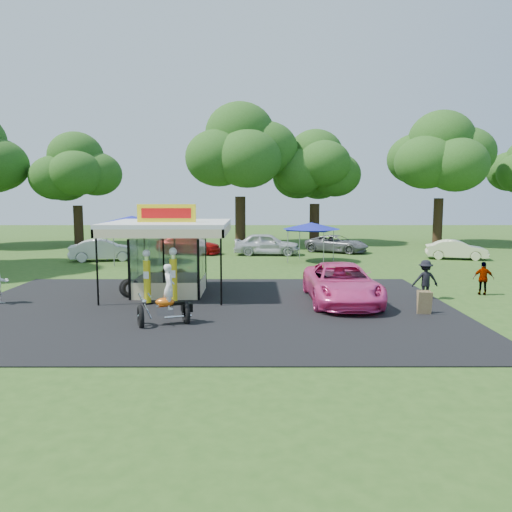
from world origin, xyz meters
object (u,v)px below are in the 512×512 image
object	(u,v)px
pink_sedan	(342,283)
tent_east	(311,226)
bg_car_c	(267,244)
tent_west	(132,220)
gas_station_kiosk	(170,256)
bg_car_a	(103,250)
kiosk_car	(177,276)
a_frame_sign	(424,303)
spectator_east_a	(425,280)
gas_pump_right	(173,278)
gas_pump_left	(147,278)
bg_car_e	(456,250)
motorcycle	(167,301)
spectator_east_b	(483,278)
bg_car_d	(337,244)
bg_car_b	(189,245)

from	to	relation	value
pink_sedan	tent_east	bearing A→B (deg)	88.75
bg_car_c	tent_west	world-z (taller)	tent_west
gas_station_kiosk	bg_car_a	distance (m)	13.82
kiosk_car	a_frame_sign	bearing A→B (deg)	-121.03
spectator_east_a	a_frame_sign	bearing A→B (deg)	71.36
gas_pump_right	tent_east	distance (m)	15.59
gas_pump_left	pink_sedan	xyz separation A→B (m)	(8.21, 0.36, -0.28)
pink_sedan	a_frame_sign	bearing A→B (deg)	-38.48
bg_car_a	gas_pump_left	bearing A→B (deg)	-169.98
pink_sedan	spectator_east_a	world-z (taller)	spectator_east_a
pink_sedan	bg_car_e	bearing A→B (deg)	53.19
pink_sedan	spectator_east_a	xyz separation A→B (m)	(3.83, 0.75, 0.04)
motorcycle	bg_car_e	distance (m)	25.44
bg_car_e	tent_west	world-z (taller)	tent_west
gas_pump_left	tent_west	bearing A→B (deg)	106.16
a_frame_sign	tent_east	xyz separation A→B (m)	(-2.63, 15.54, 2.00)
spectator_east_b	bg_car_a	size ratio (longest dim) A/B	0.34
pink_sedan	bg_car_d	world-z (taller)	pink_sedan
gas_pump_left	gas_station_kiosk	bearing A→B (deg)	75.73
spectator_east_b	bg_car_e	size ratio (longest dim) A/B	0.37
a_frame_sign	gas_pump_left	bearing A→B (deg)	178.21
bg_car_a	bg_car_e	xyz separation A→B (m)	(25.17, 0.79, -0.06)
bg_car_d	tent_east	world-z (taller)	tent_east
bg_car_d	tent_west	size ratio (longest dim) A/B	1.09
spectator_east_a	tent_west	bearing A→B (deg)	-37.23
bg_car_a	bg_car_e	bearing A→B (deg)	-101.54
gas_station_kiosk	spectator_east_b	bearing A→B (deg)	-0.88
gas_pump_right	pink_sedan	size ratio (longest dim) A/B	0.40
pink_sedan	tent_east	xyz separation A→B (m)	(0.18, 13.34, 1.63)
gas_station_kiosk	bg_car_a	size ratio (longest dim) A/B	1.18
gas_station_kiosk	a_frame_sign	world-z (taller)	gas_station_kiosk
bg_car_e	bg_car_b	bearing A→B (deg)	94.88
kiosk_car	tent_east	xyz separation A→B (m)	(7.82, 9.26, 1.99)
a_frame_sign	tent_east	world-z (taller)	tent_east
bg_car_b	bg_car_c	bearing A→B (deg)	-82.06
gas_pump_left	bg_car_b	xyz separation A→B (m)	(-0.69, 18.34, -0.37)
gas_station_kiosk	spectator_east_b	world-z (taller)	gas_station_kiosk
a_frame_sign	bg_car_c	world-z (taller)	bg_car_c
gas_pump_right	spectator_east_b	distance (m)	14.07
spectator_east_b	kiosk_car	bearing A→B (deg)	4.93
gas_station_kiosk	spectator_east_a	world-z (taller)	gas_station_kiosk
gas_pump_left	bg_car_d	distance (m)	22.42
gas_station_kiosk	spectator_east_b	xyz separation A→B (m)	(14.46, -0.22, -1.01)
bg_car_e	gas_pump_left	bearing A→B (deg)	142.73
gas_pump_right	kiosk_car	world-z (taller)	gas_pump_right
bg_car_c	bg_car_d	bearing A→B (deg)	-69.03
tent_west	tent_east	xyz separation A→B (m)	(12.27, 0.31, -0.43)
bg_car_b	bg_car_c	size ratio (longest dim) A/B	1.02
gas_station_kiosk	bg_car_e	bearing A→B (deg)	34.78
gas_pump_right	tent_east	world-z (taller)	tent_east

